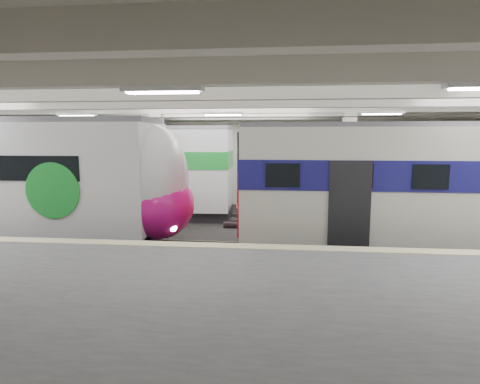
# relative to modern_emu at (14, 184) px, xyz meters

# --- Properties ---
(station_hall) EXTENTS (36.00, 24.00, 5.75)m
(station_hall) POSITION_rel_modern_emu_xyz_m (7.54, -1.74, 0.93)
(station_hall) COLOR black
(station_hall) RESTS_ON ground
(modern_emu) EXTENTS (14.75, 3.04, 4.71)m
(modern_emu) POSITION_rel_modern_emu_xyz_m (0.00, 0.00, 0.00)
(modern_emu) COLOR silver
(modern_emu) RESTS_ON ground
(older_rer) EXTENTS (13.67, 3.02, 4.50)m
(older_rer) POSITION_rel_modern_emu_xyz_m (15.25, 0.00, 0.05)
(older_rer) COLOR beige
(older_rer) RESTS_ON ground
(far_train) EXTENTS (14.46, 3.56, 4.57)m
(far_train) POSITION_rel_modern_emu_xyz_m (0.17, 5.50, 0.04)
(far_train) COLOR silver
(far_train) RESTS_ON ground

